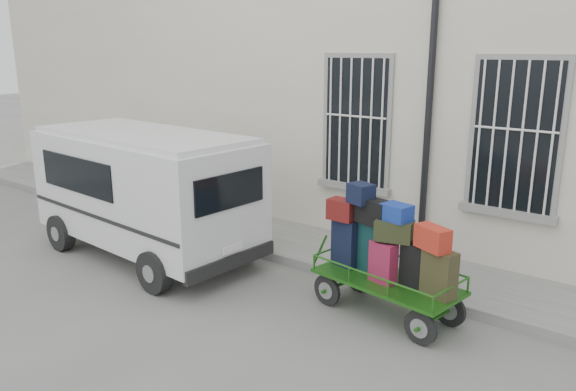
# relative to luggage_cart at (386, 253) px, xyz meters

# --- Properties ---
(ground) EXTENTS (80.00, 80.00, 0.00)m
(ground) POSITION_rel_luggage_cart_xyz_m (-1.40, -0.78, -0.87)
(ground) COLOR #61615D
(ground) RESTS_ON ground
(building) EXTENTS (24.00, 5.15, 6.00)m
(building) POSITION_rel_luggage_cart_xyz_m (-1.40, 4.72, 2.13)
(building) COLOR beige
(building) RESTS_ON ground
(sidewalk) EXTENTS (24.00, 1.70, 0.15)m
(sidewalk) POSITION_rel_luggage_cart_xyz_m (-1.40, 1.42, -0.80)
(sidewalk) COLOR slate
(sidewalk) RESTS_ON ground
(luggage_cart) EXTENTS (2.37, 1.18, 1.76)m
(luggage_cart) POSITION_rel_luggage_cart_xyz_m (0.00, 0.00, 0.00)
(luggage_cart) COLOR black
(luggage_cart) RESTS_ON ground
(van) EXTENTS (4.42, 2.18, 2.17)m
(van) POSITION_rel_luggage_cart_xyz_m (-4.34, -0.47, 0.37)
(van) COLOR silver
(van) RESTS_ON ground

